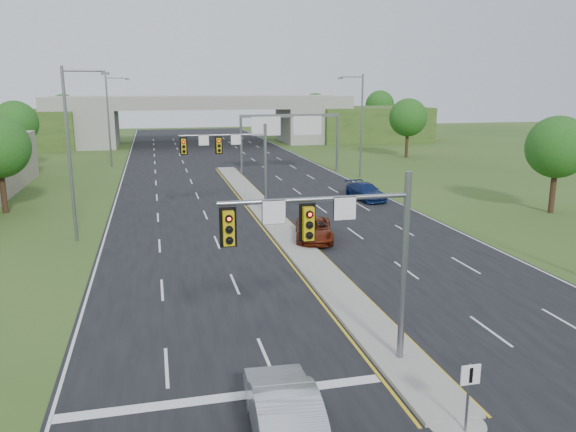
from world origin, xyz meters
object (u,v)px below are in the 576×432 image
(keep_right_sign, at_px, (469,387))
(car_silver, at_px, (284,410))
(signal_mast_near, at_px, (344,241))
(overpass, at_px, (203,123))
(signal_mast_far, at_px, (236,154))
(car_far_b, at_px, (366,191))
(car_far_a, at_px, (314,230))
(sign_gantry, at_px, (289,127))

(keep_right_sign, relative_size, car_silver, 0.42)
(signal_mast_near, distance_m, overpass, 80.11)
(car_silver, bearing_deg, signal_mast_far, -92.54)
(signal_mast_near, relative_size, keep_right_sign, 3.18)
(signal_mast_far, distance_m, overpass, 55.13)
(car_far_b, bearing_deg, keep_right_sign, -113.60)
(car_silver, relative_size, car_far_b, 1.04)
(signal_mast_near, relative_size, car_far_b, 1.40)
(keep_right_sign, distance_m, car_far_a, 21.15)
(signal_mast_far, xyz_separation_m, overpass, (2.26, 55.07, -1.17))
(car_silver, distance_m, car_far_b, 34.96)
(signal_mast_far, relative_size, car_far_b, 1.40)
(car_silver, distance_m, car_far_a, 21.08)
(keep_right_sign, height_order, car_far_a, keep_right_sign)
(car_far_a, height_order, car_far_b, car_far_b)
(signal_mast_far, height_order, sign_gantry, signal_mast_far)
(car_silver, height_order, car_far_a, car_silver)
(sign_gantry, relative_size, overpass, 0.14)
(car_far_a, bearing_deg, signal_mast_far, 127.79)
(signal_mast_near, xyz_separation_m, car_far_b, (11.86, 28.32, -3.98))
(car_far_b, bearing_deg, overpass, 93.22)
(overpass, bearing_deg, signal_mast_far, -92.35)
(signal_mast_far, height_order, car_silver, signal_mast_far)
(signal_mast_near, height_order, car_silver, signal_mast_near)
(sign_gantry, bearing_deg, car_silver, -103.74)
(overpass, xyz_separation_m, car_far_b, (9.60, -51.75, -2.81))
(overpass, height_order, car_far_b, overpass)
(car_far_a, bearing_deg, car_silver, -94.80)
(signal_mast_near, height_order, keep_right_sign, signal_mast_near)
(signal_mast_near, bearing_deg, car_far_b, 67.28)
(keep_right_sign, bearing_deg, car_far_b, 73.68)
(sign_gantry, bearing_deg, signal_mast_far, -114.11)
(car_silver, xyz_separation_m, car_far_a, (6.65, 20.00, -0.15))
(overpass, bearing_deg, car_far_a, -88.65)
(sign_gantry, bearing_deg, car_far_b, -80.09)
(signal_mast_near, bearing_deg, car_far_a, 77.25)
(signal_mast_near, xyz_separation_m, car_silver, (-2.88, -3.38, -3.85))
(sign_gantry, distance_m, car_silver, 49.99)
(signal_mast_near, relative_size, sign_gantry, 0.60)
(signal_mast_far, bearing_deg, overpass, 87.65)
(signal_mast_near, bearing_deg, keep_right_sign, -63.06)
(car_silver, relative_size, car_far_a, 1.03)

